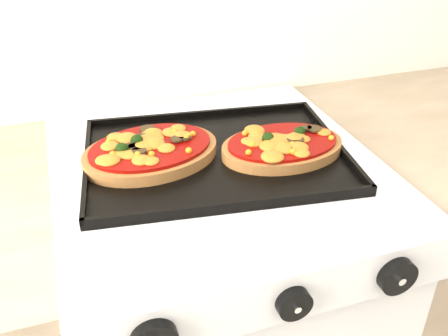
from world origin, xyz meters
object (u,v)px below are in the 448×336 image
object	(u,v)px
pizza_left	(151,150)
pizza_right	(282,145)
baking_tray	(215,154)
stove	(217,325)

from	to	relation	value
pizza_left	pizza_right	bearing A→B (deg)	-13.61
baking_tray	stove	bearing A→B (deg)	86.92
pizza_right	baking_tray	bearing A→B (deg)	165.08
stove	pizza_right	xyz separation A→B (m)	(0.12, -0.03, 0.48)
baking_tray	pizza_left	bearing A→B (deg)	175.18
pizza_left	stove	bearing A→B (deg)	-10.98
stove	pizza_left	bearing A→B (deg)	169.02
baking_tray	pizza_right	world-z (taller)	pizza_right
stove	pizza_left	xyz separation A→B (m)	(-0.12, 0.02, 0.48)
stove	baking_tray	bearing A→B (deg)	-100.49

